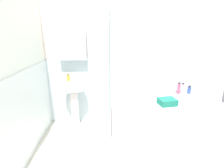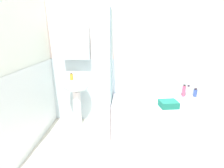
{
  "view_description": "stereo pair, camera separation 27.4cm",
  "coord_description": "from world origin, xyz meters",
  "px_view_note": "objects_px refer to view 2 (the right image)",
  "views": [
    {
      "loc": [
        -0.5,
        -1.92,
        1.68
      ],
      "look_at": [
        -0.39,
        0.71,
        0.9
      ],
      "focal_mm": 28.48,
      "sensor_mm": 36.0,
      "label": 1
    },
    {
      "loc": [
        -0.23,
        -1.92,
        1.68
      ],
      "look_at": [
        -0.39,
        0.71,
        0.9
      ],
      "focal_mm": 28.48,
      "sensor_mm": 36.0,
      "label": 2
    }
  ],
  "objects_px": {
    "sink": "(77,93)",
    "towel_folded": "(168,104)",
    "soap_dispenser": "(71,77)",
    "bathtub": "(158,117)",
    "lotion_bottle": "(188,91)",
    "shampoo_bottle": "(195,93)",
    "conditioner_bottle": "(184,91)"
  },
  "relations": [
    {
      "from": "soap_dispenser",
      "to": "bathtub",
      "type": "bearing_deg",
      "value": -7.81
    },
    {
      "from": "sink",
      "to": "soap_dispenser",
      "type": "bearing_deg",
      "value": 153.65
    },
    {
      "from": "sink",
      "to": "lotion_bottle",
      "type": "xyz_separation_m",
      "value": [
        1.98,
        0.1,
        0.04
      ]
    },
    {
      "from": "soap_dispenser",
      "to": "lotion_bottle",
      "type": "bearing_deg",
      "value": 1.58
    },
    {
      "from": "sink",
      "to": "shampoo_bottle",
      "type": "bearing_deg",
      "value": 2.72
    },
    {
      "from": "bathtub",
      "to": "towel_folded",
      "type": "distance_m",
      "value": 0.41
    },
    {
      "from": "sink",
      "to": "lotion_bottle",
      "type": "height_order",
      "value": "sink"
    },
    {
      "from": "conditioner_bottle",
      "to": "soap_dispenser",
      "type": "bearing_deg",
      "value": -178.49
    },
    {
      "from": "soap_dispenser",
      "to": "towel_folded",
      "type": "relative_size",
      "value": 0.49
    },
    {
      "from": "lotion_bottle",
      "to": "conditioner_bottle",
      "type": "bearing_deg",
      "value": -176.51
    },
    {
      "from": "soap_dispenser",
      "to": "shampoo_bottle",
      "type": "distance_m",
      "value": 2.21
    },
    {
      "from": "conditioner_bottle",
      "to": "towel_folded",
      "type": "xyz_separation_m",
      "value": [
        -0.38,
        -0.48,
        -0.05
      ]
    },
    {
      "from": "sink",
      "to": "bathtub",
      "type": "xyz_separation_m",
      "value": [
        1.43,
        -0.17,
        -0.34
      ]
    },
    {
      "from": "shampoo_bottle",
      "to": "towel_folded",
      "type": "relative_size",
      "value": 0.58
    },
    {
      "from": "shampoo_bottle",
      "to": "towel_folded",
      "type": "xyz_separation_m",
      "value": [
        -0.58,
        -0.49,
        -0.02
      ]
    },
    {
      "from": "bathtub",
      "to": "shampoo_bottle",
      "type": "bearing_deg",
      "value": 21.33
    },
    {
      "from": "bathtub",
      "to": "lotion_bottle",
      "type": "bearing_deg",
      "value": 25.62
    },
    {
      "from": "sink",
      "to": "towel_folded",
      "type": "relative_size",
      "value": 3.2
    },
    {
      "from": "bathtub",
      "to": "conditioner_bottle",
      "type": "distance_m",
      "value": 0.67
    },
    {
      "from": "conditioner_bottle",
      "to": "bathtub",
      "type": "bearing_deg",
      "value": -151.41
    },
    {
      "from": "bathtub",
      "to": "lotion_bottle",
      "type": "relative_size",
      "value": 7.5
    },
    {
      "from": "soap_dispenser",
      "to": "lotion_bottle",
      "type": "xyz_separation_m",
      "value": [
        2.06,
        0.06,
        -0.24
      ]
    },
    {
      "from": "sink",
      "to": "towel_folded",
      "type": "bearing_deg",
      "value": -14.29
    },
    {
      "from": "lotion_bottle",
      "to": "towel_folded",
      "type": "relative_size",
      "value": 0.78
    },
    {
      "from": "bathtub",
      "to": "sink",
      "type": "bearing_deg",
      "value": 173.39
    },
    {
      "from": "conditioner_bottle",
      "to": "lotion_bottle",
      "type": "bearing_deg",
      "value": 3.49
    },
    {
      "from": "shampoo_bottle",
      "to": "lotion_bottle",
      "type": "relative_size",
      "value": 0.74
    },
    {
      "from": "bathtub",
      "to": "conditioner_bottle",
      "type": "height_order",
      "value": "conditioner_bottle"
    },
    {
      "from": "sink",
      "to": "towel_folded",
      "type": "height_order",
      "value": "sink"
    },
    {
      "from": "soap_dispenser",
      "to": "conditioner_bottle",
      "type": "relative_size",
      "value": 0.59
    },
    {
      "from": "soap_dispenser",
      "to": "conditioner_bottle",
      "type": "bearing_deg",
      "value": 1.51
    },
    {
      "from": "sink",
      "to": "shampoo_bottle",
      "type": "relative_size",
      "value": 5.53
    }
  ]
}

